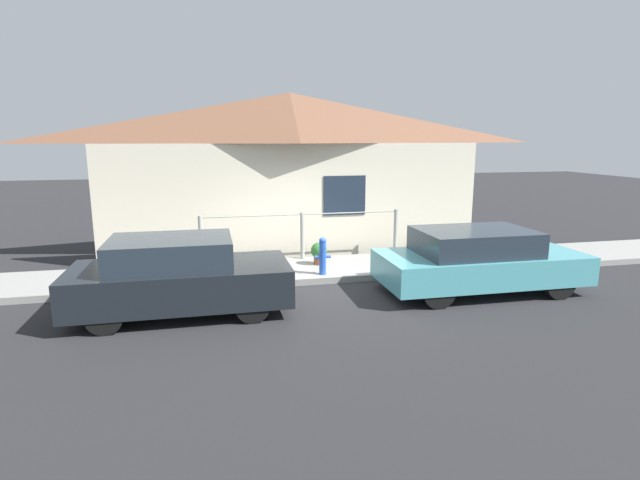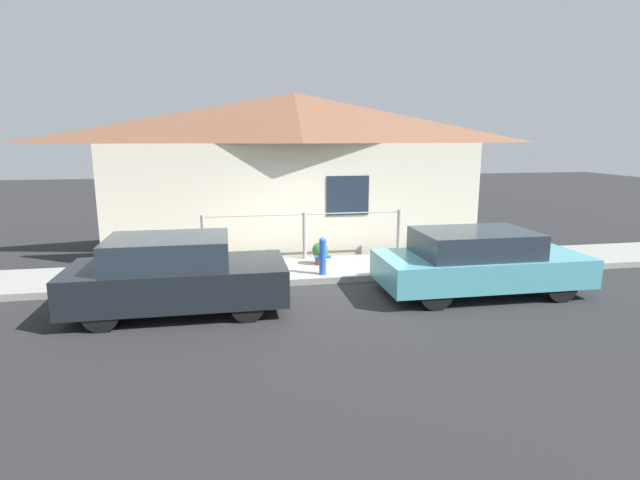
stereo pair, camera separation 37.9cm
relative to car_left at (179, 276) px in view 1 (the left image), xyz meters
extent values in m
plane|color=#262628|center=(2.75, 1.15, -0.68)|extent=(60.00, 60.00, 0.00)
cube|color=gray|center=(2.75, 2.13, -0.61)|extent=(24.00, 1.95, 0.14)
cube|color=beige|center=(2.75, 3.59, 0.78)|extent=(9.65, 0.12, 2.91)
cube|color=#1E2838|center=(3.96, 3.52, 0.92)|extent=(1.10, 0.04, 1.00)
pyramid|color=brown|center=(2.75, 4.63, 2.87)|extent=(10.05, 2.20, 1.29)
cylinder|color=#999993|center=(0.35, 2.96, 0.03)|extent=(0.10, 0.10, 1.14)
cylinder|color=#999993|center=(2.75, 2.96, 0.03)|extent=(0.10, 0.10, 1.14)
cylinder|color=#999993|center=(5.15, 2.96, 0.03)|extent=(0.10, 0.10, 1.14)
cylinder|color=#999993|center=(2.75, 2.96, 0.56)|extent=(4.80, 0.03, 0.03)
cube|color=black|center=(0.04, 0.00, -0.14)|extent=(3.75, 1.70, 0.65)
cube|color=#232D38|center=(-0.11, 0.00, 0.44)|extent=(2.06, 1.49, 0.49)
cylinder|color=black|center=(1.20, 0.73, -0.39)|extent=(0.58, 0.20, 0.58)
cylinder|color=black|center=(1.20, -0.72, -0.39)|extent=(0.58, 0.20, 0.58)
cylinder|color=black|center=(-1.12, 0.72, -0.39)|extent=(0.58, 0.20, 0.58)
cylinder|color=black|center=(-1.12, -0.73, -0.39)|extent=(0.58, 0.20, 0.58)
cube|color=teal|center=(5.81, 0.00, -0.16)|extent=(4.05, 1.76, 0.56)
cube|color=#232D38|center=(5.65, 0.00, 0.36)|extent=(2.23, 1.54, 0.48)
cylinder|color=black|center=(7.07, 0.74, -0.36)|extent=(0.63, 0.20, 0.63)
cylinder|color=black|center=(7.06, -0.76, -0.36)|extent=(0.63, 0.20, 0.63)
cylinder|color=black|center=(4.56, 0.76, -0.36)|extent=(0.63, 0.20, 0.63)
cylinder|color=black|center=(4.56, -0.74, -0.36)|extent=(0.63, 0.20, 0.63)
cylinder|color=blue|center=(2.91, 1.45, -0.18)|extent=(0.15, 0.15, 0.71)
sphere|color=blue|center=(2.91, 1.45, 0.20)|extent=(0.16, 0.16, 0.16)
cylinder|color=blue|center=(2.80, 1.45, -0.15)|extent=(0.13, 0.07, 0.07)
cylinder|color=blue|center=(3.02, 1.45, -0.15)|extent=(0.13, 0.07, 0.07)
cylinder|color=brown|center=(3.02, 2.31, -0.44)|extent=(0.25, 0.25, 0.19)
sphere|color=#2D6B2D|center=(3.02, 2.31, -0.21)|extent=(0.38, 0.38, 0.38)
camera|label=1|loc=(0.56, -8.72, 2.37)|focal=28.00mm
camera|label=2|loc=(0.93, -8.79, 2.37)|focal=28.00mm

